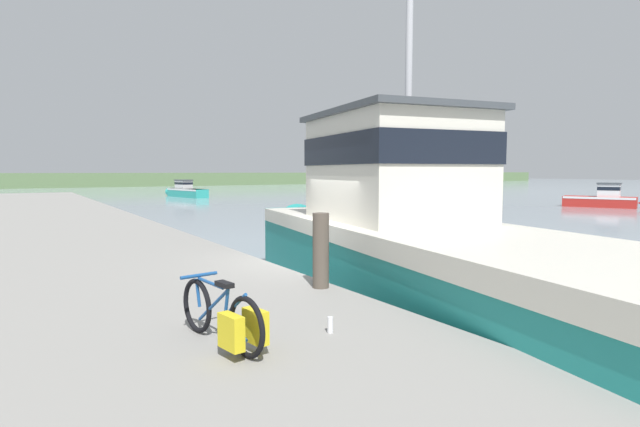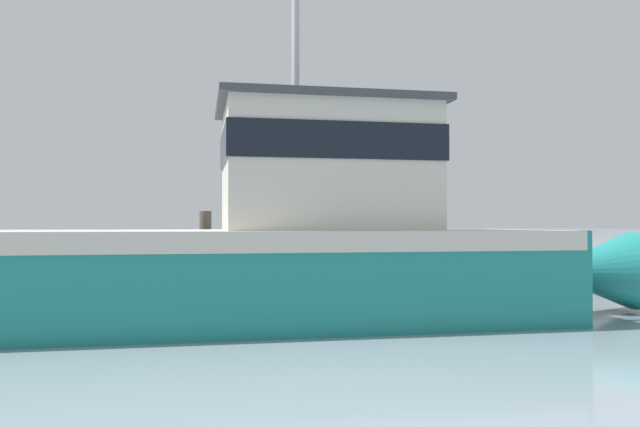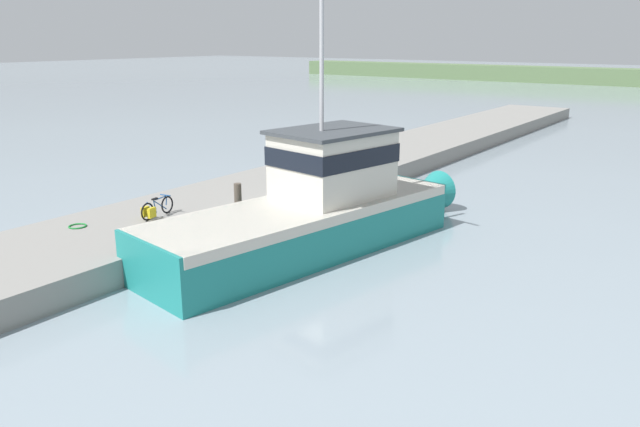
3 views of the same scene
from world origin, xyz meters
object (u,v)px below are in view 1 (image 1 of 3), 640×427
Objects in this scene: boat_orange_near at (347,193)px; boat_blue_far at (186,191)px; fishing_boat_main at (412,233)px; boat_red_outer at (603,198)px; mooring_post at (321,250)px; water_bottle_by_bike at (330,325)px; bicycle_touring at (228,318)px.

boat_blue_far is at bearing 170.15° from boat_orange_near.
fishing_boat_main reaches higher than boat_red_outer.
boat_orange_near is 34.39m from mooring_post.
water_bottle_by_bike is at bearing -133.08° from fishing_boat_main.
fishing_boat_main is 2.37× the size of boat_red_outer.
boat_blue_far is 19.16m from boat_orange_near.
mooring_post is at bearing -1.47° from boat_red_outer.
mooring_post is at bearing 61.03° from water_bottle_by_bike.
boat_red_outer is 19.53m from boat_orange_near.
boat_red_outer is 3.51× the size of bicycle_touring.
boat_red_outer is (30.83, 13.08, -0.78)m from fishing_boat_main.
fishing_boat_main reaches higher than bicycle_touring.
water_bottle_by_bike is at bearing -115.49° from boat_blue_far.
bicycle_touring is 2.88m from mooring_post.
boat_blue_far is 1.05× the size of boat_orange_near.
fishing_boat_main is at bearing -111.74° from boat_blue_far.
fishing_boat_main is 73.96× the size of water_bottle_by_bike.
boat_red_outer is at bearing -65.17° from boat_blue_far.
fishing_boat_main is 1.90× the size of boat_orange_near.
boat_blue_far is at bearing 75.30° from water_bottle_by_bike.
water_bottle_by_bike is at bearing 0.60° from boat_red_outer.
boat_orange_near is at bearing 54.55° from mooring_post.
fishing_boat_main is 45.00m from boat_blue_far.
bicycle_touring is (-35.78, -15.79, 0.51)m from boat_red_outer.
bicycle_touring is 8.87× the size of water_bottle_by_bike.
mooring_post reaches higher than bicycle_touring.
boat_blue_far is at bearing 64.62° from bicycle_touring.
mooring_post is at bearing -151.38° from fishing_boat_main.
boat_blue_far is at bearing 88.94° from fishing_boat_main.
boat_red_outer is 31.18× the size of water_bottle_by_bike.
boat_red_outer is 0.76× the size of boat_blue_far.
boat_red_outer is 38.25m from boat_blue_far.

